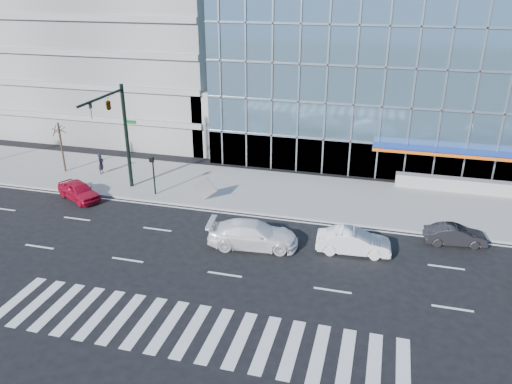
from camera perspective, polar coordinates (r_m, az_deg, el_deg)
ground at (r=31.51m, az=-1.29°, el=-5.60°), size 160.00×160.00×0.00m
sidewalk at (r=38.44m, az=2.04°, el=0.08°), size 120.00×8.00×0.15m
theatre_building at (r=53.37m, az=22.12°, el=13.34°), size 42.00×26.00×15.00m
parking_garage at (r=59.60m, az=-13.53°, el=17.68°), size 24.00×24.00×20.00m
ramp_block at (r=48.13m, az=-2.21°, el=8.58°), size 6.00×8.00×6.00m
traffic_signal at (r=37.40m, az=-15.91°, el=8.40°), size 1.14×5.74×8.00m
ped_signal_post at (r=37.73m, az=-11.69°, el=2.52°), size 0.30×0.33×3.00m
street_tree_near at (r=44.16m, az=-21.60°, el=6.65°), size 1.10×1.10×4.23m
white_suv at (r=30.54m, az=-0.35°, el=-4.88°), size 5.76×2.93×1.60m
white_sedan at (r=30.46m, az=11.07°, el=-5.59°), size 4.49×1.83×1.45m
dark_sedan at (r=33.23m, az=21.82°, el=-4.60°), size 3.83×1.75×1.22m
red_sedan at (r=39.25m, az=-19.60°, el=0.15°), size 4.34×3.33×1.38m
pedestrian at (r=43.42m, az=-17.30°, el=3.14°), size 0.47×0.67×1.76m
tilted_panel at (r=36.62m, az=-5.84°, el=0.42°), size 1.79×0.40×1.82m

